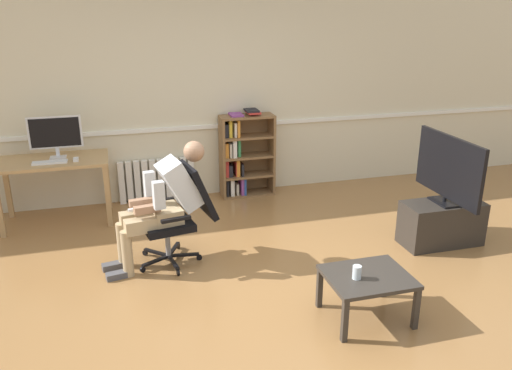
% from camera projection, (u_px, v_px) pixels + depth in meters
% --- Properties ---
extents(ground_plane, '(18.00, 18.00, 0.00)m').
position_uv_depth(ground_plane, '(266.00, 291.00, 4.61)').
color(ground_plane, olive).
extents(back_wall, '(12.00, 0.13, 2.70)m').
position_uv_depth(back_wall, '(206.00, 93.00, 6.56)').
color(back_wall, beige).
rests_on(back_wall, ground_plane).
extents(computer_desk, '(1.21, 0.66, 0.76)m').
position_uv_depth(computer_desk, '(53.00, 169.00, 5.86)').
color(computer_desk, tan).
rests_on(computer_desk, ground_plane).
extents(imac_monitor, '(0.58, 0.14, 0.48)m').
position_uv_depth(imac_monitor, '(55.00, 134.00, 5.82)').
color(imac_monitor, silver).
rests_on(imac_monitor, computer_desk).
extents(keyboard, '(0.37, 0.12, 0.02)m').
position_uv_depth(keyboard, '(50.00, 162.00, 5.69)').
color(keyboard, white).
rests_on(keyboard, computer_desk).
extents(computer_mouse, '(0.06, 0.10, 0.03)m').
position_uv_depth(computer_mouse, '(76.00, 159.00, 5.78)').
color(computer_mouse, white).
rests_on(computer_mouse, computer_desk).
extents(bookshelf, '(0.70, 0.29, 1.14)m').
position_uv_depth(bookshelf, '(243.00, 155.00, 6.75)').
color(bookshelf, brown).
rests_on(bookshelf, ground_plane).
extents(radiator, '(0.96, 0.08, 0.55)m').
position_uv_depth(radiator, '(157.00, 180.00, 6.64)').
color(radiator, white).
rests_on(radiator, ground_plane).
extents(office_chair, '(0.79, 0.63, 0.98)m').
position_uv_depth(office_chair, '(181.00, 210.00, 5.01)').
color(office_chair, black).
rests_on(office_chair, ground_plane).
extents(person_seated, '(1.05, 0.48, 1.20)m').
position_uv_depth(person_seated, '(163.00, 202.00, 4.90)').
color(person_seated, tan).
rests_on(person_seated, ground_plane).
extents(tv_stand, '(0.84, 0.39, 0.46)m').
position_uv_depth(tv_stand, '(441.00, 223.00, 5.45)').
color(tv_stand, '#2D2823').
rests_on(tv_stand, ground_plane).
extents(tv_screen, '(0.20, 1.03, 0.71)m').
position_uv_depth(tv_screen, '(449.00, 169.00, 5.25)').
color(tv_screen, black).
rests_on(tv_screen, tv_stand).
extents(coffee_table, '(0.67, 0.55, 0.39)m').
position_uv_depth(coffee_table, '(367.00, 281.00, 4.12)').
color(coffee_table, '#332D28').
rests_on(coffee_table, ground_plane).
extents(drinking_glass, '(0.07, 0.07, 0.11)m').
position_uv_depth(drinking_glass, '(357.00, 272.00, 4.03)').
color(drinking_glass, silver).
rests_on(drinking_glass, coffee_table).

